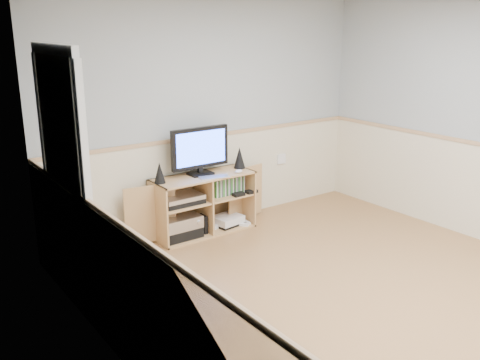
{
  "coord_description": "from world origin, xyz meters",
  "views": [
    {
      "loc": [
        -3.2,
        -2.69,
        2.21
      ],
      "look_at": [
        -0.38,
        1.2,
        0.81
      ],
      "focal_mm": 40.0,
      "sensor_mm": 36.0,
      "label": 1
    }
  ],
  "objects_px": {
    "media_cabinet": "(201,202)",
    "game_consoles": "(226,221)",
    "keyboard": "(214,177)",
    "monitor": "(200,149)"
  },
  "relations": [
    {
      "from": "monitor",
      "to": "game_consoles",
      "type": "relative_size",
      "value": 1.49
    },
    {
      "from": "keyboard",
      "to": "game_consoles",
      "type": "xyz_separation_m",
      "value": [
        0.24,
        0.13,
        -0.59
      ]
    },
    {
      "from": "media_cabinet",
      "to": "game_consoles",
      "type": "height_order",
      "value": "media_cabinet"
    },
    {
      "from": "game_consoles",
      "to": "media_cabinet",
      "type": "bearing_deg",
      "value": 167.5
    },
    {
      "from": "keyboard",
      "to": "game_consoles",
      "type": "distance_m",
      "value": 0.64
    },
    {
      "from": "media_cabinet",
      "to": "game_consoles",
      "type": "distance_m",
      "value": 0.4
    },
    {
      "from": "monitor",
      "to": "game_consoles",
      "type": "bearing_deg",
      "value": -11.76
    },
    {
      "from": "media_cabinet",
      "to": "game_consoles",
      "type": "xyz_separation_m",
      "value": [
        0.29,
        -0.06,
        -0.26
      ]
    },
    {
      "from": "media_cabinet",
      "to": "monitor",
      "type": "xyz_separation_m",
      "value": [
        -0.0,
        -0.0,
        0.6
      ]
    },
    {
      "from": "keyboard",
      "to": "monitor",
      "type": "bearing_deg",
      "value": 121.22
    }
  ]
}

